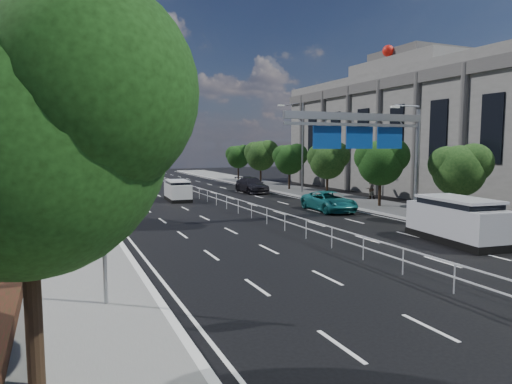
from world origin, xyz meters
TOP-DOWN VIEW (x-y plane):
  - ground at (0.00, 0.00)m, footprint 160.00×160.00m
  - sidewalk_near at (-11.50, 0.00)m, footprint 5.00×140.00m
  - kerb_near at (-9.00, 0.00)m, footprint 0.25×140.00m
  - median_fence at (0.00, 22.50)m, footprint 0.05×85.00m
  - hedge_near at (-13.30, 5.00)m, footprint 1.00×36.00m
  - toilet_sign at (-10.95, 0.00)m, footprint 1.62×0.18m
  - overhead_gantry at (6.74, 10.05)m, footprint 10.24×0.38m
  - streetlight_far at (10.50, 26.00)m, footprint 2.78×2.40m
  - civic_hall at (23.72, 22.00)m, footprint 14.40×36.00m
  - near_tree_big at (-12.13, -4.53)m, footprint 5.72×5.33m
  - near_tree_back at (-11.94, 17.97)m, footprint 4.84×4.51m
  - far_tree_c at (11.24, 6.98)m, footprint 3.52×3.28m
  - far_tree_d at (11.25, 14.48)m, footprint 3.85×3.59m
  - far_tree_e at (11.25, 21.98)m, footprint 3.63×3.38m
  - far_tree_f at (11.24, 29.48)m, footprint 3.52×3.28m
  - far_tree_g at (11.25, 36.98)m, footprint 3.96×3.69m
  - far_tree_h at (11.24, 44.48)m, footprint 3.41×3.18m
  - white_minivan at (-2.07, 25.19)m, footprint 2.03×4.23m
  - red_bus at (-6.51, 48.66)m, footprint 2.77×10.92m
  - near_car_silver at (-3.76, 38.63)m, footprint 2.01×4.87m
  - near_car_dark at (-3.60, 56.67)m, footprint 1.82×4.90m
  - silver_minivan at (6.50, 2.67)m, footprint 2.90×5.60m
  - parked_car_teal at (6.55, 14.42)m, footprint 2.67×5.31m
  - parked_car_dark at (6.50, 28.79)m, footprint 2.25×5.33m
  - pedestrian_a at (13.40, 9.20)m, footprint 0.77×0.59m
  - pedestrian_b at (13.40, 18.50)m, footprint 0.93×0.76m

SIDE VIEW (x-z plane):
  - ground at x=0.00m, z-range 0.00..0.00m
  - sidewalk_near at x=-11.50m, z-range 0.00..0.14m
  - kerb_near at x=-9.00m, z-range -0.01..0.15m
  - hedge_near at x=-13.30m, z-range 0.14..0.58m
  - median_fence at x=0.00m, z-range 0.01..1.04m
  - parked_car_teal at x=6.55m, z-range 0.00..1.44m
  - parked_car_dark at x=6.50m, z-range 0.00..1.54m
  - near_car_dark at x=-3.60m, z-range 0.00..1.60m
  - near_car_silver at x=-3.76m, z-range 0.00..1.65m
  - white_minivan at x=-2.07m, z-range -0.02..1.78m
  - pedestrian_b at x=13.40m, z-range 0.14..1.91m
  - pedestrian_a at x=13.40m, z-range 0.14..2.03m
  - silver_minivan at x=6.50m, z-range -0.02..2.21m
  - red_bus at x=-6.51m, z-range 0.07..3.32m
  - toilet_sign at x=-10.95m, z-range 0.77..5.11m
  - far_tree_h at x=11.24m, z-range 0.97..5.88m
  - far_tree_c at x=11.24m, z-range 0.95..5.90m
  - far_tree_f at x=11.24m, z-range 0.98..6.00m
  - far_tree_e at x=11.25m, z-range 0.99..6.12m
  - far_tree_d at x=11.25m, z-range 1.02..6.36m
  - far_tree_g at x=11.25m, z-range 1.03..6.48m
  - near_tree_back at x=-11.94m, z-range 1.27..7.96m
  - streetlight_far at x=10.50m, z-range 0.71..9.71m
  - near_tree_big at x=-12.13m, z-range 1.42..9.13m
  - overhead_gantry at x=6.74m, z-range 1.88..9.33m
  - civic_hall at x=23.72m, z-range -0.91..13.44m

